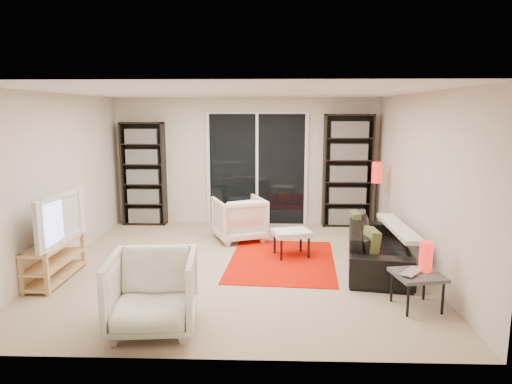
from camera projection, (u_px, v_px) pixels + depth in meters
floor at (238, 265)px, 6.47m from camera, size 5.00×5.00×0.00m
wall_back at (247, 161)px, 8.72m from camera, size 5.00×0.02×2.40m
wall_front at (215, 227)px, 3.80m from camera, size 5.00×0.02×2.40m
wall_left at (58, 181)px, 6.33m from camera, size 0.02×5.00×2.40m
wall_right at (421, 182)px, 6.18m from camera, size 0.02×5.00×2.40m
ceiling at (236, 92)px, 6.04m from camera, size 5.00×5.00×0.02m
sliding_door at (257, 170)px, 8.70m from camera, size 1.92×0.08×2.16m
bookshelf_left at (144, 174)px, 8.65m from camera, size 0.80×0.30×1.95m
bookshelf_right at (348, 171)px, 8.52m from camera, size 0.90×0.30×2.10m
tv_stand at (55, 260)px, 5.87m from camera, size 0.36×1.14×0.50m
tv at (53, 218)px, 5.77m from camera, size 0.25×1.09×0.63m
rug at (282, 261)px, 6.64m from camera, size 1.65×2.14×0.01m
sofa at (378, 246)px, 6.37m from camera, size 1.11×2.12×0.59m
armchair_back at (239, 219)px, 7.68m from camera, size 1.02×1.03×0.73m
armchair_front at (153, 292)px, 4.50m from camera, size 0.91×0.93×0.78m
ottoman at (292, 234)px, 6.79m from camera, size 0.63×0.56×0.40m
side_table at (417, 277)px, 5.00m from camera, size 0.57×0.57×0.40m
laptop at (416, 274)px, 4.95m from camera, size 0.39×0.41×0.03m
table_lamp at (426, 256)px, 5.05m from camera, size 0.15×0.15×0.33m
floor_lamp at (377, 181)px, 7.74m from camera, size 0.20×0.20×1.30m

